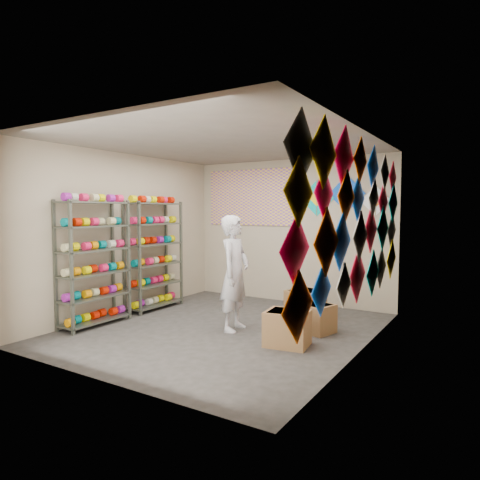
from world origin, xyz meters
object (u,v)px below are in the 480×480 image
Objects in this scene: shelf_rack_front at (94,263)px; shelf_rack_back at (154,255)px; shopkeeper at (235,273)px; carton_b at (315,318)px; carton_c at (305,304)px; carton_a at (287,328)px.

shelf_rack_front is 1.00× the size of shelf_rack_back.
carton_b is at bearing -70.35° from shopkeeper.
shelf_rack_back is 3.81× the size of carton_b.
shelf_rack_front is at bearing -138.57° from carton_b.
shelf_rack_front is 3.38m from carton_b.
shelf_rack_front is at bearing 107.74° from shopkeeper.
shelf_rack_back is 1.14× the size of shopkeeper.
carton_b is (2.98, 1.41, -0.75)m from shelf_rack_front.
carton_c reaches higher than carton_b.
shopkeeper reaches higher than carton_a.
carton_c is (-0.42, 0.65, 0.02)m from carton_b.
shelf_rack_front is 2.15m from shopkeeper.
shopkeeper is (1.95, -0.40, -0.11)m from shelf_rack_back.
carton_a reaches higher than carton_b.
shelf_rack_front reaches higher than carton_b.
shelf_rack_back is 3.52× the size of carton_a.
shopkeeper is at bearing -137.33° from carton_b.
shelf_rack_back is 3.07m from carton_a.
shelf_rack_back is 2.77m from carton_c.
shopkeeper is 1.32m from carton_b.
shelf_rack_back is at bearing 71.29° from shopkeeper.
carton_c is at bearing 139.00° from carton_b.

